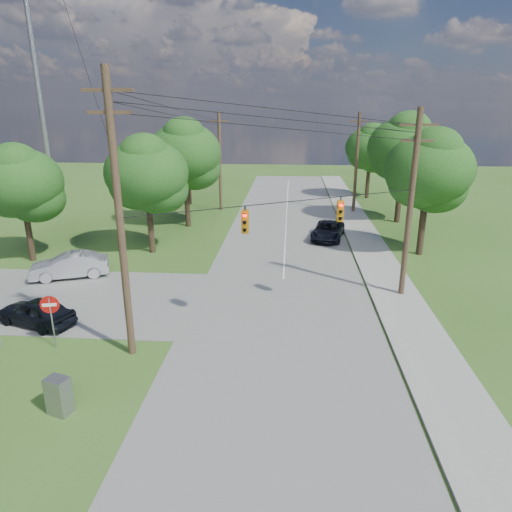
# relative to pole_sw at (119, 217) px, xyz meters

# --- Properties ---
(ground) EXTENTS (140.00, 140.00, 0.00)m
(ground) POSITION_rel_pole_sw_xyz_m (4.60, -0.40, -6.23)
(ground) COLOR #35581D
(ground) RESTS_ON ground
(main_road) EXTENTS (10.00, 100.00, 0.03)m
(main_road) POSITION_rel_pole_sw_xyz_m (6.60, 4.60, -6.21)
(main_road) COLOR gray
(main_road) RESTS_ON ground
(sidewalk_east) EXTENTS (2.60, 100.00, 0.12)m
(sidewalk_east) POSITION_rel_pole_sw_xyz_m (13.30, 4.60, -6.17)
(sidewalk_east) COLOR #9C9B92
(sidewalk_east) RESTS_ON ground
(pole_sw) EXTENTS (2.00, 0.32, 12.00)m
(pole_sw) POSITION_rel_pole_sw_xyz_m (0.00, 0.00, 0.00)
(pole_sw) COLOR brown
(pole_sw) RESTS_ON ground
(pole_ne) EXTENTS (2.00, 0.32, 10.50)m
(pole_ne) POSITION_rel_pole_sw_xyz_m (13.50, 7.60, -0.76)
(pole_ne) COLOR brown
(pole_ne) RESTS_ON ground
(pole_north_e) EXTENTS (2.00, 0.32, 10.00)m
(pole_north_e) POSITION_rel_pole_sw_xyz_m (13.50, 29.60, -1.10)
(pole_north_e) COLOR brown
(pole_north_e) RESTS_ON ground
(pole_north_w) EXTENTS (2.00, 0.32, 10.00)m
(pole_north_w) POSITION_rel_pole_sw_xyz_m (-0.40, 29.60, -1.10)
(pole_north_w) COLOR brown
(pole_north_w) RESTS_ON ground
(power_lines) EXTENTS (13.93, 29.62, 4.93)m
(power_lines) POSITION_rel_pole_sw_xyz_m (6.10, 11.14, 2.93)
(power_lines) COLOR black
(power_lines) RESTS_ON ground
(traffic_signals) EXTENTS (4.91, 3.27, 1.05)m
(traffic_signals) POSITION_rel_pole_sw_xyz_m (7.15, 4.03, -0.73)
(traffic_signals) COLOR #C3790B
(traffic_signals) RESTS_ON ground
(radio_mast) EXTENTS (0.70, 0.70, 45.00)m
(radio_mast) POSITION_rel_pole_sw_xyz_m (-27.40, 45.60, 16.27)
(radio_mast) COLOR gray
(radio_mast) RESTS_ON ground
(tree_w_near) EXTENTS (6.00, 6.00, 8.40)m
(tree_w_near) POSITION_rel_pole_sw_xyz_m (-3.40, 14.60, -0.30)
(tree_w_near) COLOR #3E2D1F
(tree_w_near) RESTS_ON ground
(tree_w_mid) EXTENTS (6.40, 6.40, 9.22)m
(tree_w_mid) POSITION_rel_pole_sw_xyz_m (-2.40, 22.60, 0.35)
(tree_w_mid) COLOR #3E2D1F
(tree_w_mid) RESTS_ON ground
(tree_w_far) EXTENTS (6.00, 6.00, 8.73)m
(tree_w_far) POSITION_rel_pole_sw_xyz_m (-4.40, 32.60, 0.02)
(tree_w_far) COLOR #3E2D1F
(tree_w_far) RESTS_ON ground
(tree_e_near) EXTENTS (6.20, 6.20, 8.81)m
(tree_e_near) POSITION_rel_pole_sw_xyz_m (16.60, 15.60, 0.02)
(tree_e_near) COLOR #3E2D1F
(tree_e_near) RESTS_ON ground
(tree_e_mid) EXTENTS (6.60, 6.60, 9.64)m
(tree_e_mid) POSITION_rel_pole_sw_xyz_m (17.10, 25.60, 0.68)
(tree_e_mid) COLOR #3E2D1F
(tree_e_mid) RESTS_ON ground
(tree_e_far) EXTENTS (5.80, 5.80, 8.32)m
(tree_e_far) POSITION_rel_pole_sw_xyz_m (16.10, 37.60, -0.31)
(tree_e_far) COLOR #3E2D1F
(tree_e_far) RESTS_ON ground
(tree_cross_n) EXTENTS (5.60, 5.60, 7.91)m
(tree_cross_n) POSITION_rel_pole_sw_xyz_m (-11.40, 12.10, -0.63)
(tree_cross_n) COLOR #3E2D1F
(tree_cross_n) RESTS_ON ground
(car_cross_dark) EXTENTS (4.47, 2.97, 1.41)m
(car_cross_dark) POSITION_rel_pole_sw_xyz_m (-5.64, 2.30, -5.49)
(car_cross_dark) COLOR black
(car_cross_dark) RESTS_ON cross_road
(car_cross_silver) EXTENTS (5.08, 3.31, 1.58)m
(car_cross_silver) POSITION_rel_pole_sw_xyz_m (-7.08, 8.90, -5.40)
(car_cross_silver) COLOR #B5B7BD
(car_cross_silver) RESTS_ON cross_road
(car_main_north) EXTENTS (3.32, 5.40, 1.40)m
(car_main_north) POSITION_rel_pole_sw_xyz_m (10.10, 19.23, -5.50)
(car_main_north) COLOR black
(car_main_north) RESTS_ON main_road
(control_cabinet) EXTENTS (0.93, 0.78, 1.43)m
(control_cabinet) POSITION_rel_pole_sw_xyz_m (-1.16, -4.32, -5.51)
(control_cabinet) COLOR gray
(control_cabinet) RESTS_ON ground
(do_not_enter_sign) EXTENTS (0.83, 0.22, 2.54)m
(do_not_enter_sign) POSITION_rel_pole_sw_xyz_m (-3.67, 0.24, -4.39)
(do_not_enter_sign) COLOR gray
(do_not_enter_sign) RESTS_ON ground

